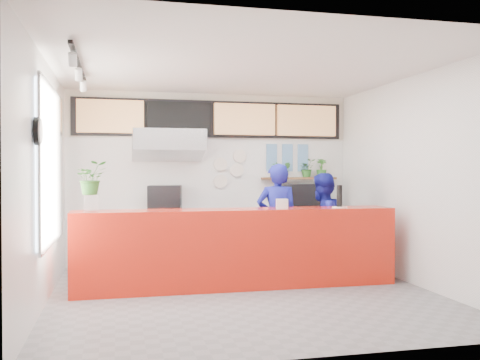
{
  "coord_description": "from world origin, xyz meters",
  "views": [
    {
      "loc": [
        -1.64,
        -6.87,
        1.63
      ],
      "look_at": [
        0.1,
        0.7,
        1.5
      ],
      "focal_mm": 40.0,
      "sensor_mm": 36.0,
      "label": 1
    }
  ],
  "objects_px": {
    "panini_oven": "(165,200)",
    "staff_right": "(322,224)",
    "service_counter": "(238,248)",
    "pepper_mill": "(339,196)",
    "espresso_machine": "(302,198)",
    "staff_center": "(277,220)"
  },
  "relations": [
    {
      "from": "staff_center",
      "to": "pepper_mill",
      "type": "bearing_deg",
      "value": 149.09
    },
    {
      "from": "staff_center",
      "to": "staff_right",
      "type": "bearing_deg",
      "value": -172.82
    },
    {
      "from": "panini_oven",
      "to": "espresso_machine",
      "type": "height_order",
      "value": "espresso_machine"
    },
    {
      "from": "espresso_machine",
      "to": "pepper_mill",
      "type": "height_order",
      "value": "pepper_mill"
    },
    {
      "from": "panini_oven",
      "to": "staff_right",
      "type": "xyz_separation_m",
      "value": [
        2.33,
        -1.26,
        -0.34
      ]
    },
    {
      "from": "panini_oven",
      "to": "espresso_machine",
      "type": "bearing_deg",
      "value": 9.11
    },
    {
      "from": "service_counter",
      "to": "espresso_machine",
      "type": "bearing_deg",
      "value": 48.74
    },
    {
      "from": "staff_right",
      "to": "espresso_machine",
      "type": "bearing_deg",
      "value": -129.63
    },
    {
      "from": "panini_oven",
      "to": "staff_center",
      "type": "height_order",
      "value": "staff_center"
    },
    {
      "from": "staff_center",
      "to": "pepper_mill",
      "type": "distance_m",
      "value": 1.09
    },
    {
      "from": "service_counter",
      "to": "espresso_machine",
      "type": "height_order",
      "value": "espresso_machine"
    },
    {
      "from": "staff_center",
      "to": "staff_right",
      "type": "distance_m",
      "value": 0.71
    },
    {
      "from": "espresso_machine",
      "to": "staff_center",
      "type": "height_order",
      "value": "staff_center"
    },
    {
      "from": "panini_oven",
      "to": "espresso_machine",
      "type": "distance_m",
      "value": 2.44
    },
    {
      "from": "service_counter",
      "to": "espresso_machine",
      "type": "xyz_separation_m",
      "value": [
        1.58,
        1.8,
        0.6
      ]
    },
    {
      "from": "espresso_machine",
      "to": "pepper_mill",
      "type": "xyz_separation_m",
      "value": [
        -0.1,
        -1.89,
        0.12
      ]
    },
    {
      "from": "panini_oven",
      "to": "pepper_mill",
      "type": "bearing_deg",
      "value": -29.73
    },
    {
      "from": "service_counter",
      "to": "staff_right",
      "type": "relative_size",
      "value": 2.81
    },
    {
      "from": "panini_oven",
      "to": "staff_center",
      "type": "xyz_separation_m",
      "value": [
        1.62,
        -1.18,
        -0.27
      ]
    },
    {
      "from": "service_counter",
      "to": "pepper_mill",
      "type": "distance_m",
      "value": 1.65
    },
    {
      "from": "espresso_machine",
      "to": "staff_right",
      "type": "relative_size",
      "value": 0.49
    },
    {
      "from": "espresso_machine",
      "to": "pepper_mill",
      "type": "distance_m",
      "value": 1.89
    }
  ]
}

